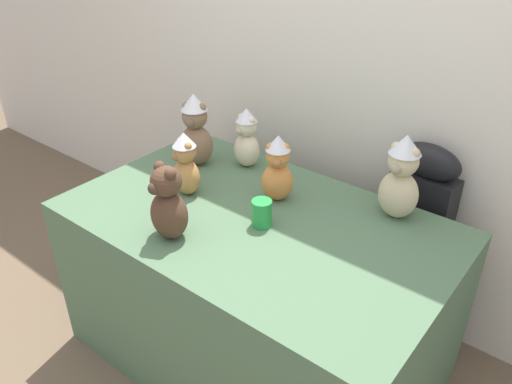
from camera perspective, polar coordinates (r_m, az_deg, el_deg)
wall_back at (r=2.39m, az=11.23°, el=15.53°), size 7.00×0.08×2.60m
display_table at (r=2.28m, az=0.00°, el=-11.03°), size 1.55×0.94×0.77m
instrument_case at (r=2.46m, az=17.16°, el=-5.43°), size 0.29×0.15×1.00m
teddy_bear_sand at (r=2.05m, az=15.83°, el=1.52°), size 0.17×0.15×0.35m
teddy_bear_cream at (r=2.38m, az=-1.07°, el=6.01°), size 0.14×0.12×0.29m
teddy_bear_mocha at (r=2.39m, az=-6.76°, el=6.79°), size 0.19×0.18×0.35m
teddy_bear_caramel at (r=2.16m, az=-7.87°, el=3.07°), size 0.15×0.14×0.28m
teddy_bear_cocoa at (r=1.89m, az=-9.78°, el=-1.36°), size 0.18×0.16×0.30m
teddy_bear_ginger at (r=2.10m, az=2.42°, el=2.57°), size 0.17×0.17×0.29m
party_cup_green at (r=1.97m, az=0.64°, el=-2.38°), size 0.08×0.08×0.11m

